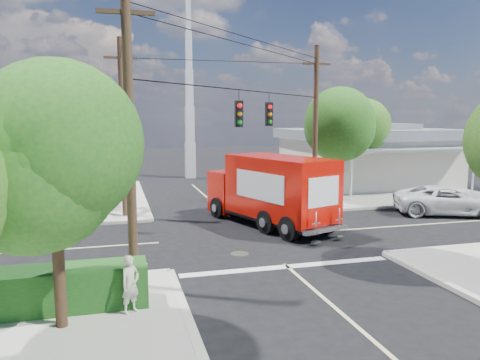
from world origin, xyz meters
name	(u,v)px	position (x,y,z in m)	size (l,w,h in m)	color
ground	(252,236)	(0.00, 0.00, 0.00)	(120.00, 120.00, 0.00)	black
sidewalk_ne	(354,188)	(10.88, 10.88, 0.07)	(14.12, 14.12, 0.14)	#ACA69B
sidewalk_nw	(25,202)	(-10.88, 10.88, 0.07)	(14.12, 14.12, 0.14)	#ACA69B
road_markings	(262,245)	(0.00, -1.47, 0.01)	(32.00, 32.00, 0.01)	beige
building_ne	(368,155)	(12.50, 11.97, 2.32)	(11.80, 10.20, 4.50)	beige
building_nw	(8,164)	(-12.00, 12.46, 2.22)	(10.80, 10.20, 4.30)	beige
radio_tower	(190,111)	(0.50, 20.00, 5.64)	(0.80, 0.80, 17.00)	silver
tree_sw_front	(53,153)	(-6.99, -7.54, 4.33)	(3.88, 3.78, 6.03)	#422D1C
tree_ne_front	(336,123)	(7.21, 6.76, 4.77)	(4.21, 4.14, 6.66)	#422D1C
tree_ne_back	(356,131)	(9.81, 8.96, 4.19)	(3.77, 3.66, 5.82)	#422D1C
palm_nw_front	(77,119)	(-7.50, 7.50, 5.04)	(3.01, 3.08, 5.59)	#422D1C
palm_nw_back	(41,125)	(-9.50, 9.00, 4.67)	(3.01, 3.08, 5.19)	#422D1C
utility_poles	(208,127)	(-1.58, 1.60, 4.67)	(12.00, 10.68, 9.00)	#473321
picket_fence	(37,281)	(-7.80, -5.60, 0.68)	(5.94, 0.06, 1.00)	silver
hedge_sw	(24,292)	(-8.00, -6.40, 0.69)	(6.20, 1.20, 1.10)	#164016
vending_boxes	(327,192)	(6.50, 6.20, 0.69)	(1.90, 0.50, 1.10)	#BB0C0A
delivery_truck	(270,191)	(1.39, 1.68, 1.69)	(4.74, 8.00, 3.33)	black
parked_car	(448,200)	(11.32, 1.67, 0.76)	(2.53, 5.49, 1.53)	silver
pedestrian	(130,284)	(-5.36, -7.14, 0.90)	(0.55, 0.36, 1.52)	beige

